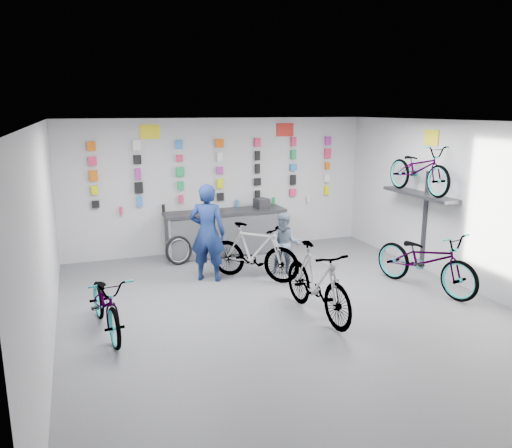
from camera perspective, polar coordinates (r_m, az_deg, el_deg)
name	(u,v)px	position (r m, az deg, el deg)	size (l,w,h in m)	color
floor	(289,313)	(8.12, 3.82, -10.13)	(8.00, 8.00, 0.00)	#4D4D52
ceiling	(292,122)	(7.47, 4.17, 11.54)	(8.00, 8.00, 0.00)	white
wall_back	(219,185)	(11.37, -4.22, 4.43)	(7.00, 7.00, 0.00)	#ADACAF
wall_front	(494,326)	(4.48, 25.53, -10.44)	(7.00, 7.00, 0.00)	#ADACAF
wall_left	(44,242)	(7.04, -23.07, -1.92)	(8.00, 8.00, 0.00)	#ADACAF
wall_right	(472,207)	(9.60, 23.46, 1.80)	(8.00, 8.00, 0.00)	#ADACAF
counter	(226,233)	(11.13, -3.49, -1.07)	(2.70, 0.66, 1.00)	black
merch_wall	(217,172)	(11.24, -4.53, 6.00)	(5.56, 0.08, 1.56)	black
wall_bracket	(420,198)	(10.39, 18.25, 2.80)	(0.39, 1.90, 2.00)	#333338
sign_left	(150,132)	(10.92, -12.02, 10.27)	(0.42, 0.02, 0.30)	yellow
sign_right	(285,130)	(11.77, 3.35, 10.70)	(0.42, 0.02, 0.30)	red
sign_side	(431,138)	(10.35, 19.39, 9.30)	(0.02, 0.40, 0.30)	yellow
bike_left	(106,303)	(7.61, -16.75, -8.61)	(0.61, 1.74, 0.91)	gray
bike_center	(317,282)	(7.85, 7.00, -6.54)	(0.54, 1.90, 1.14)	gray
bike_right	(426,260)	(9.46, 18.82, -3.88)	(0.74, 2.11, 1.11)	gray
bike_service	(254,252)	(9.47, -0.23, -3.18)	(0.51, 1.82, 1.09)	gray
bike_wall	(419,169)	(10.26, 18.14, 6.01)	(0.63, 1.80, 0.95)	gray
clerk	(208,233)	(9.38, -5.55, -0.99)	(0.68, 0.44, 1.86)	#101F4D
customer	(285,245)	(9.68, 3.34, -2.37)	(0.61, 0.47, 1.25)	slate
spare_wheel	(179,250)	(10.57, -8.82, -3.01)	(0.63, 0.33, 0.61)	black
register	(262,203)	(11.27, 0.63, 2.38)	(0.28, 0.30, 0.22)	black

